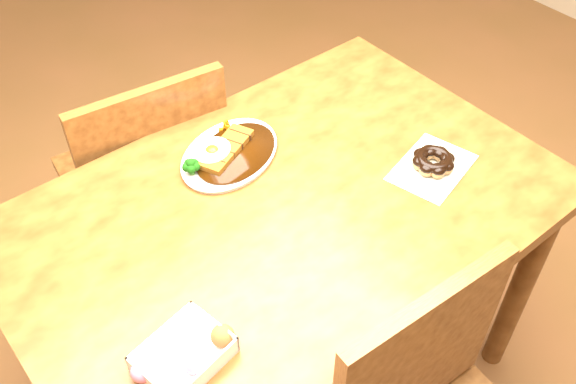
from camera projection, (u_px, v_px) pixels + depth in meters
ground at (286, 379)px, 1.92m from camera, size 6.00×6.00×0.00m
table at (286, 237)px, 1.46m from camera, size 1.20×0.80×0.75m
chair_far at (149, 179)px, 1.84m from camera, size 0.47×0.47×0.87m
katsu_curry_plate at (227, 153)px, 1.49m from camera, size 0.32×0.27×0.05m
donut_box at (182, 356)px, 1.11m from camera, size 0.19×0.15×0.04m
pon_de_ring at (433, 162)px, 1.46m from camera, size 0.23×0.19×0.04m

